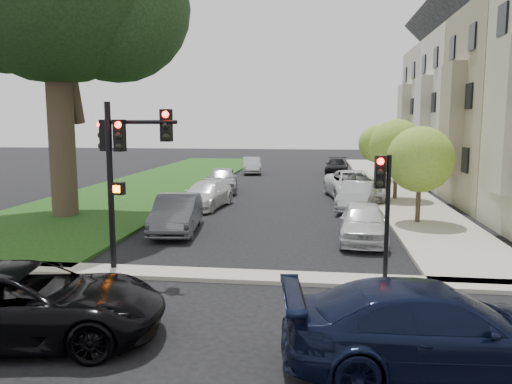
# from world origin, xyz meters

# --- Properties ---
(ground) EXTENTS (140.00, 140.00, 0.00)m
(ground) POSITION_xyz_m (0.00, 0.00, 0.00)
(ground) COLOR black
(ground) RESTS_ON ground
(grass_strip) EXTENTS (8.00, 44.00, 0.12)m
(grass_strip) POSITION_xyz_m (-9.00, 24.00, 0.06)
(grass_strip) COLOR black
(grass_strip) RESTS_ON ground
(sidewalk_right) EXTENTS (3.50, 44.00, 0.12)m
(sidewalk_right) POSITION_xyz_m (6.75, 24.00, 0.06)
(sidewalk_right) COLOR #A8A08E
(sidewalk_right) RESTS_ON ground
(sidewalk_cross) EXTENTS (60.00, 1.00, 0.12)m
(sidewalk_cross) POSITION_xyz_m (0.00, 2.00, 0.06)
(sidewalk_cross) COLOR #A8A08E
(sidewalk_cross) RESTS_ON ground
(house_c) EXTENTS (7.70, 7.55, 15.97)m
(house_c) POSITION_xyz_m (12.45, 23.00, 6.93)
(house_c) COLOR #9F9588
(house_c) RESTS_ON ground
(house_d) EXTENTS (7.70, 7.55, 15.97)m
(house_d) POSITION_xyz_m (12.45, 30.50, 6.93)
(house_d) COLOR #AFA791
(house_d) RESTS_ON ground
(small_tree_a) EXTENTS (2.76, 2.76, 4.14)m
(small_tree_a) POSITION_xyz_m (6.20, 10.23, 2.75)
(small_tree_a) COLOR #3B3326
(small_tree_a) RESTS_ON ground
(small_tree_b) EXTENTS (2.98, 2.98, 4.47)m
(small_tree_b) POSITION_xyz_m (6.20, 16.80, 2.97)
(small_tree_b) COLOR #3B3326
(small_tree_b) RESTS_ON ground
(small_tree_c) EXTENTS (2.75, 2.75, 4.12)m
(small_tree_c) POSITION_xyz_m (6.20, 26.21, 2.74)
(small_tree_c) COLOR #3B3326
(small_tree_c) RESTS_ON ground
(traffic_signal_main) EXTENTS (2.37, 0.65, 4.85)m
(traffic_signal_main) POSITION_xyz_m (-3.42, 2.23, 3.34)
(traffic_signal_main) COLOR black
(traffic_signal_main) RESTS_ON ground
(traffic_signal_secondary) EXTENTS (0.44, 0.35, 3.44)m
(traffic_signal_secondary) POSITION_xyz_m (3.76, 2.19, 2.40)
(traffic_signal_secondary) COLOR black
(traffic_signal_secondary) RESTS_ON ground
(car_cross_near) EXTENTS (5.85, 3.56, 1.52)m
(car_cross_near) POSITION_xyz_m (-3.62, -2.46, 0.76)
(car_cross_near) COLOR black
(car_cross_near) RESTS_ON ground
(car_cross_far) EXTENTS (5.49, 2.80, 1.53)m
(car_cross_far) POSITION_xyz_m (4.09, -2.67, 0.76)
(car_cross_far) COLOR black
(car_cross_far) RESTS_ON ground
(car_parked_0) EXTENTS (1.92, 4.23, 1.41)m
(car_parked_0) POSITION_xyz_m (3.67, 6.84, 0.70)
(car_parked_0) COLOR silver
(car_parked_0) RESTS_ON ground
(car_parked_1) EXTENTS (2.33, 4.47, 1.40)m
(car_parked_1) POSITION_xyz_m (3.91, 13.43, 0.70)
(car_parked_1) COLOR #999BA0
(car_parked_1) RESTS_ON ground
(car_parked_2) EXTENTS (3.48, 6.09, 1.60)m
(car_parked_2) POSITION_xyz_m (3.96, 17.04, 0.80)
(car_parked_2) COLOR silver
(car_parked_2) RESTS_ON ground
(car_parked_4) EXTENTS (2.13, 4.64, 1.31)m
(car_parked_4) POSITION_xyz_m (3.46, 31.05, 0.66)
(car_parked_4) COLOR black
(car_parked_4) RESTS_ON ground
(car_parked_5) EXTENTS (2.11, 4.64, 1.48)m
(car_parked_5) POSITION_xyz_m (-3.46, 7.50, 0.74)
(car_parked_5) COLOR #3F4247
(car_parked_5) RESTS_ON ground
(car_parked_6) EXTENTS (2.40, 4.74, 1.32)m
(car_parked_6) POSITION_xyz_m (-3.62, 13.18, 0.66)
(car_parked_6) COLOR silver
(car_parked_6) RESTS_ON ground
(car_parked_7) EXTENTS (2.50, 4.75, 1.54)m
(car_parked_7) POSITION_xyz_m (-3.93, 19.03, 0.77)
(car_parked_7) COLOR #999BA0
(car_parked_7) RESTS_ON ground
(car_parked_9) EXTENTS (2.13, 4.30, 1.35)m
(car_parked_9) POSITION_xyz_m (-3.69, 30.53, 0.68)
(car_parked_9) COLOR #999BA0
(car_parked_9) RESTS_ON ground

